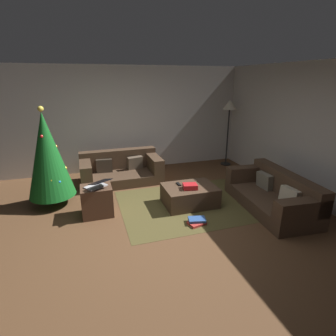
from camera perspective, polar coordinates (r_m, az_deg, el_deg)
ground_plane at (r=4.43m, az=-2.56°, el=-12.37°), size 6.40×6.40×0.00m
rear_partition at (r=6.95m, az=-9.64°, el=10.28°), size 6.40×0.12×2.60m
corner_partition at (r=5.59m, az=30.23°, el=6.03°), size 0.12×6.40×2.60m
couch_left at (r=6.29m, az=-10.15°, el=-0.34°), size 1.81×1.01×0.68m
couch_right at (r=5.26m, az=21.81°, el=-5.33°), size 1.02×1.95×0.67m
ottoman at (r=5.06m, az=4.67°, el=-5.86°), size 0.97×0.71×0.37m
gift_box at (r=4.87m, az=4.77°, el=-3.96°), size 0.29×0.24×0.09m
tv_remote at (r=5.05m, az=2.30°, el=-3.48°), size 0.06×0.16×0.02m
christmas_tree at (r=5.25m, az=-24.49°, el=2.52°), size 0.83×0.83×1.84m
side_table at (r=4.81m, az=-15.01°, el=-6.83°), size 0.52×0.44×0.53m
laptop at (r=4.64m, az=-14.94°, el=-3.48°), size 0.49×0.50×0.17m
book_stack at (r=4.49m, az=6.23°, el=-11.34°), size 0.33×0.29×0.09m
corner_lamp at (r=7.31m, az=13.07°, el=12.06°), size 0.36×0.36×1.76m
area_rug at (r=5.14m, az=4.62°, el=-7.70°), size 2.60×2.00×0.01m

